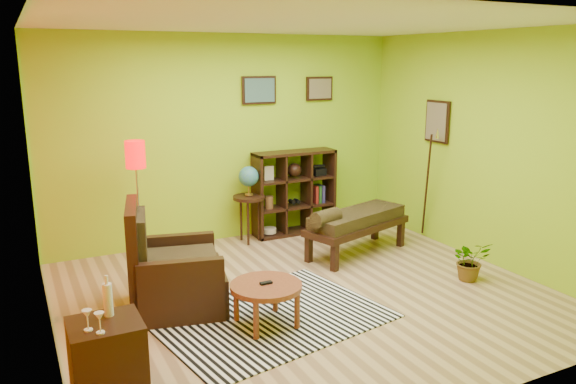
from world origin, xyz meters
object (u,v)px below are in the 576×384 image
cube_shelf (295,192)px  bench (355,221)px  armchair (171,277)px  side_cabinet (107,360)px  globe_table (249,185)px  potted_plant (470,265)px  coffee_table (266,290)px  floor_lamp (136,166)px

cube_shelf → bench: bearing=-78.0°
armchair → side_cabinet: (-0.83, -1.32, -0.03)m
globe_table → potted_plant: 3.01m
side_cabinet → globe_table: (2.36, 2.94, 0.49)m
side_cabinet → cube_shelf: (3.11, 3.03, 0.29)m
armchair → cube_shelf: (2.28, 1.71, 0.27)m
globe_table → cube_shelf: (0.76, 0.10, -0.20)m
coffee_table → armchair: armchair is taller
side_cabinet → bench: size_ratio=0.58×
coffee_table → potted_plant: 2.55m
bench → potted_plant: bench is taller
globe_table → side_cabinet: bearing=-128.7°
coffee_table → bench: (1.84, 1.30, 0.09)m
coffee_table → potted_plant: coffee_table is taller
floor_lamp → bench: floor_lamp is taller
coffee_table → globe_table: globe_table is taller
coffee_table → globe_table: (0.83, 2.39, 0.45)m
floor_lamp → cube_shelf: 2.47m
armchair → bench: armchair is taller
side_cabinet → potted_plant: 4.11m
globe_table → potted_plant: (1.71, -2.40, -0.62)m
armchair → floor_lamp: size_ratio=0.71×
bench → potted_plant: 1.51m
armchair → floor_lamp: 1.53m
coffee_table → floor_lamp: floor_lamp is taller
cube_shelf → potted_plant: (0.95, -2.49, -0.42)m
coffee_table → cube_shelf: (1.59, 2.48, 0.24)m
coffee_table → side_cabinet: size_ratio=0.73×
cube_shelf → bench: size_ratio=0.75×
floor_lamp → potted_plant: size_ratio=3.32×
cube_shelf → floor_lamp: bearing=-167.8°
coffee_table → side_cabinet: (-1.53, -0.55, -0.05)m
coffee_table → potted_plant: size_ratio=1.44×
cube_shelf → coffee_table: bearing=-122.6°
cube_shelf → potted_plant: size_ratio=2.56×
armchair → cube_shelf: bearing=36.9°
side_cabinet → globe_table: 3.80m
side_cabinet → bench: bearing=28.8°
globe_table → cube_shelf: size_ratio=0.88×
potted_plant → cube_shelf: bearing=110.9°
side_cabinet → floor_lamp: 2.82m
coffee_table → floor_lamp: size_ratio=0.43×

